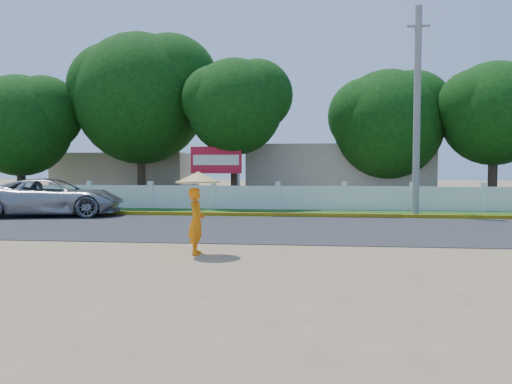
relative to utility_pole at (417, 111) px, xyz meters
The scene contains 12 objects.
ground 11.94m from the utility_pole, 121.26° to the right, with size 120.00×120.00×0.00m, color #9E8460.
road 8.77m from the utility_pole, 138.96° to the right, with size 60.00×7.00×0.02m, color #38383A.
grass_verge 7.17m from the utility_pole, behind, with size 60.00×3.50×0.03m, color #2D601E.
curb 7.28m from the utility_pole, 165.56° to the right, with size 40.00×0.18×0.16m, color yellow.
fence 7.06m from the utility_pole, 164.02° to the left, with size 40.00×0.10×1.10m, color silver.
building_near 9.29m from the utility_pole, 108.27° to the left, with size 10.00×6.00×3.20m, color #B7AD99.
building_far 18.63m from the utility_pole, 149.08° to the left, with size 8.00×5.00×2.80m, color #B7AD99.
utility_pole is the anchor object (origin of this frame).
vehicle 15.13m from the utility_pole, behind, with size 2.52×5.46×1.52m, color #9C9FA4.
monk_with_parasol 12.52m from the utility_pole, 124.37° to the right, with size 1.04×1.04×1.89m.
billboard 9.52m from the utility_pole, 162.74° to the left, with size 2.50×0.13×2.95m.
tree_row 5.79m from the utility_pole, 123.22° to the left, with size 38.99×7.69×9.12m.
Camera 1 is at (1.49, -11.54, 2.01)m, focal length 35.00 mm.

